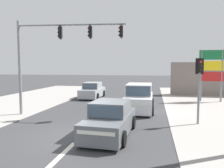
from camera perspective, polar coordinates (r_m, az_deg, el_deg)
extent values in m
plane|color=#3A3A3D|center=(10.08, -8.11, -13.47)|extent=(140.00, 140.00, 0.00)
cube|color=silver|center=(8.33, -12.82, -17.46)|extent=(0.20, 2.40, 0.01)
cube|color=silver|center=(12.84, -3.68, -9.47)|extent=(0.20, 2.40, 0.01)
cube|color=silver|center=(17.62, 0.45, -5.62)|extent=(0.20, 2.40, 0.01)
cylinder|color=slate|center=(15.25, -22.96, 3.77)|extent=(0.18, 0.18, 6.00)
cylinder|color=slate|center=(14.22, -10.70, 14.96)|extent=(6.78, 0.80, 0.11)
cube|color=black|center=(14.34, -13.36, 13.00)|extent=(0.23, 0.28, 0.68)
cube|color=black|center=(14.34, -13.36, 13.00)|extent=(0.08, 0.44, 0.84)
sphere|color=red|center=(14.41, -13.84, 13.83)|extent=(0.13, 0.13, 0.13)
sphere|color=black|center=(14.38, -13.82, 12.97)|extent=(0.13, 0.13, 0.13)
sphere|color=black|center=(14.34, -13.80, 12.10)|extent=(0.13, 0.13, 0.13)
cube|color=black|center=(13.87, -5.66, 13.39)|extent=(0.23, 0.28, 0.68)
cube|color=black|center=(13.87, -5.66, 13.39)|extent=(0.08, 0.44, 0.84)
sphere|color=red|center=(13.92, -6.17, 14.27)|extent=(0.13, 0.13, 0.13)
sphere|color=black|center=(13.89, -6.16, 13.38)|extent=(0.13, 0.13, 0.13)
sphere|color=black|center=(13.86, -6.15, 12.48)|extent=(0.13, 0.13, 0.13)
cube|color=black|center=(13.65, 2.44, 13.56)|extent=(0.23, 0.28, 0.68)
cube|color=black|center=(13.65, 2.44, 13.56)|extent=(0.08, 0.44, 0.84)
sphere|color=red|center=(13.69, 1.93, 14.46)|extent=(0.13, 0.13, 0.13)
sphere|color=black|center=(13.65, 1.93, 13.55)|extent=(0.13, 0.13, 0.13)
sphere|color=black|center=(13.62, 1.92, 12.64)|extent=(0.13, 0.13, 0.13)
cylinder|color=slate|center=(12.62, 21.68, -3.57)|extent=(0.12, 0.12, 2.80)
cube|color=black|center=(12.50, 21.91, 4.35)|extent=(0.30, 0.25, 0.68)
cube|color=black|center=(12.50, 21.91, 4.35)|extent=(0.44, 0.14, 0.84)
sphere|color=red|center=(12.40, 22.17, 5.36)|extent=(0.13, 0.13, 0.13)
sphere|color=black|center=(12.39, 22.14, 4.35)|extent=(0.13, 0.13, 0.13)
sphere|color=black|center=(12.39, 22.11, 3.33)|extent=(0.13, 0.13, 0.13)
cylinder|color=slate|center=(21.05, 22.25, 1.99)|extent=(0.16, 0.16, 4.60)
cylinder|color=slate|center=(21.45, 26.71, 1.89)|extent=(0.16, 0.16, 4.60)
cube|color=#196B38|center=(21.25, 24.66, 6.93)|extent=(2.10, 0.14, 0.84)
cube|color=yellow|center=(21.22, 24.58, 4.37)|extent=(2.10, 0.14, 0.84)
cube|color=red|center=(21.24, 24.50, 1.80)|extent=(2.10, 0.14, 0.84)
cube|color=silver|center=(15.56, 7.05, -4.65)|extent=(1.86, 4.51, 1.00)
cube|color=silver|center=(15.64, 7.13, -1.35)|extent=(1.73, 2.71, 0.76)
cube|color=#384756|center=(14.28, 6.78, -1.91)|extent=(1.58, 0.07, 0.65)
cube|color=#384756|center=(17.01, 7.42, -0.89)|extent=(1.55, 0.07, 0.61)
cube|color=white|center=(13.29, 6.43, -5.24)|extent=(1.56, 0.05, 0.14)
cylinder|color=black|center=(14.21, 10.41, -6.70)|extent=(0.22, 0.72, 0.72)
cylinder|color=black|center=(14.33, 2.98, -6.53)|extent=(0.22, 0.72, 0.72)
cylinder|color=black|center=(16.95, 10.46, -4.88)|extent=(0.22, 0.72, 0.72)
cylinder|color=black|center=(17.06, 4.24, -4.76)|extent=(0.22, 0.72, 0.72)
cube|color=#A3A8AD|center=(21.96, -5.11, -2.21)|extent=(1.71, 4.20, 0.80)
cube|color=#A3A8AD|center=(21.84, -5.16, -0.37)|extent=(1.56, 1.90, 0.62)
cube|color=#384756|center=(22.77, -4.48, -0.17)|extent=(1.44, 0.06, 0.53)
cube|color=#384756|center=(20.91, -5.89, -0.60)|extent=(1.40, 0.06, 0.50)
cube|color=white|center=(23.97, -3.72, -1.20)|extent=(1.45, 0.04, 0.14)
cylinder|color=black|center=(23.46, -6.23, -2.33)|extent=(0.19, 0.64, 0.64)
cylinder|color=black|center=(23.02, -2.18, -2.43)|extent=(0.19, 0.64, 0.64)
cylinder|color=black|center=(21.01, -8.31, -3.15)|extent=(0.19, 0.64, 0.64)
cylinder|color=black|center=(20.51, -3.82, -3.29)|extent=(0.19, 0.64, 0.64)
cube|color=slate|center=(10.07, -0.46, -10.24)|extent=(1.92, 4.28, 0.80)
cube|color=slate|center=(9.96, -0.39, -6.21)|extent=(1.66, 1.98, 0.62)
cube|color=#384756|center=(9.04, -1.93, -7.32)|extent=(1.44, 0.14, 0.53)
cube|color=#384756|center=(10.89, 0.88, -5.29)|extent=(1.41, 0.13, 0.50)
cube|color=white|center=(8.07, -4.31, -12.70)|extent=(1.45, 0.12, 0.14)
cylinder|color=black|center=(8.74, 2.91, -14.08)|extent=(0.22, 0.65, 0.64)
cylinder|color=black|center=(9.20, -7.82, -13.15)|extent=(0.22, 0.65, 0.64)
cylinder|color=black|center=(11.20, 5.51, -9.90)|extent=(0.22, 0.65, 0.64)
cylinder|color=black|center=(11.56, -2.96, -9.42)|extent=(0.22, 0.65, 0.64)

